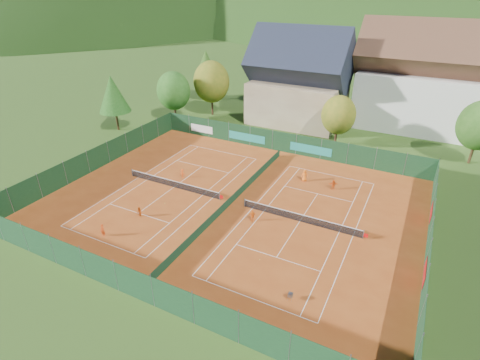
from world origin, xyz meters
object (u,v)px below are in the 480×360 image
(player_right_near, at_px, (252,216))
(player_right_far_b, at_px, (333,185))
(player_right_far_a, at_px, (305,175))
(chalet, at_px, (299,83))
(player_left_mid, at_px, (139,212))
(ball_hopper, at_px, (290,295))
(player_left_far, at_px, (183,173))
(player_left_near, at_px, (103,230))
(hotel_block_a, at_px, (424,84))

(player_right_near, bearing_deg, player_right_far_b, 27.22)
(player_right_far_b, bearing_deg, player_right_far_a, -35.18)
(chalet, height_order, player_left_mid, chalet)
(player_left_mid, xyz_separation_m, player_right_far_b, (16.67, 15.20, 0.02))
(chalet, height_order, player_right_far_b, chalet)
(ball_hopper, distance_m, player_left_far, 23.45)
(ball_hopper, bearing_deg, player_right_near, 130.79)
(player_left_mid, height_order, player_left_far, player_left_mid)
(chalet, distance_m, player_right_far_b, 25.64)
(player_left_near, bearing_deg, player_left_mid, 73.83)
(player_left_near, height_order, player_right_near, player_left_near)
(player_left_far, bearing_deg, player_left_mid, 90.64)
(chalet, xyz_separation_m, player_left_near, (-5.30, -41.14, -5.94))
(player_left_far, bearing_deg, player_right_far_a, -162.20)
(player_right_near, bearing_deg, chalet, 67.38)
(player_right_far_a, bearing_deg, player_right_near, 58.53)
(player_right_far_a, xyz_separation_m, player_right_far_b, (3.72, -0.44, -0.16))
(chalet, xyz_separation_m, player_left_far, (-5.46, -27.41, -6.03))
(hotel_block_a, xyz_separation_m, ball_hopper, (-5.12, -46.66, -6.83))
(player_right_far_a, bearing_deg, player_left_mid, 29.32)
(hotel_block_a, xyz_separation_m, player_right_far_a, (-10.43, -27.25, -6.60))
(player_left_mid, height_order, player_right_near, player_right_near)
(hotel_block_a, xyz_separation_m, player_right_near, (-12.44, -38.18, -6.71))
(ball_hopper, bearing_deg, hotel_block_a, 83.74)
(player_left_mid, bearing_deg, player_right_near, 45.74)
(player_left_near, xyz_separation_m, player_right_near, (11.86, 8.97, -0.01))
(player_left_far, bearing_deg, chalet, -107.17)
(ball_hopper, xyz_separation_m, player_left_near, (-19.18, -0.48, 0.13))
(player_right_near, bearing_deg, player_left_far, 124.23)
(chalet, relative_size, player_right_far_b, 12.95)
(player_left_far, distance_m, player_right_near, 12.93)
(ball_hopper, xyz_separation_m, player_right_far_a, (-5.31, 19.41, 0.23))
(chalet, relative_size, player_left_far, 13.65)
(player_left_near, relative_size, player_left_mid, 1.12)
(player_left_far, bearing_deg, player_right_near, 152.48)
(player_right_near, bearing_deg, player_left_near, -177.04)
(player_left_far, xyz_separation_m, player_right_far_b, (17.75, 5.72, 0.03))
(chalet, xyz_separation_m, hotel_block_a, (19.00, 6.00, 0.76))
(ball_hopper, bearing_deg, player_left_mid, 168.31)
(player_left_near, bearing_deg, chalet, 78.66)
(hotel_block_a, height_order, player_right_near, hotel_block_a)
(player_left_mid, distance_m, player_right_near, 11.91)
(player_left_near, xyz_separation_m, player_right_far_b, (17.58, 19.45, -0.06))
(chalet, relative_size, ball_hopper, 20.25)
(player_right_far_b, bearing_deg, player_left_far, -10.65)
(player_left_mid, relative_size, player_right_near, 0.91)
(hotel_block_a, distance_m, player_left_mid, 49.31)
(player_right_far_b, bearing_deg, player_left_near, 19.38)
(player_left_near, height_order, player_left_mid, player_left_near)
(chalet, height_order, player_left_near, chalet)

